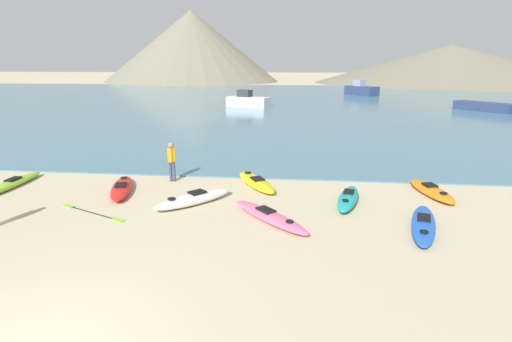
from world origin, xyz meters
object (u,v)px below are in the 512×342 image
(kayak_on_sand_1, at_px, (348,198))
(kayak_on_sand_3, at_px, (122,188))
(kayak_on_sand_0, at_px, (10,184))
(kayak_on_sand_6, at_px, (423,224))
(kayak_on_sand_5, at_px, (256,182))
(moored_boat_2, at_px, (484,107))
(loose_paddle, at_px, (92,213))
(moored_boat_0, at_px, (361,90))
(kayak_on_sand_4, at_px, (194,199))
(kayak_on_sand_7, at_px, (269,216))
(kayak_on_sand_2, at_px, (431,191))
(person_near_waterline, at_px, (172,159))
(moored_boat_1, at_px, (248,101))

(kayak_on_sand_1, bearing_deg, kayak_on_sand_3, 177.43)
(kayak_on_sand_0, xyz_separation_m, kayak_on_sand_6, (14.19, -2.27, -0.00))
(kayak_on_sand_5, xyz_separation_m, kayak_on_sand_6, (5.11, -3.50, -0.02))
(kayak_on_sand_6, xyz_separation_m, moored_boat_2, (14.01, 29.87, 0.34))
(moored_boat_2, relative_size, loose_paddle, 2.05)
(kayak_on_sand_5, distance_m, moored_boat_0, 46.10)
(kayak_on_sand_0, xyz_separation_m, kayak_on_sand_4, (7.25, -0.98, 0.04))
(loose_paddle, bearing_deg, kayak_on_sand_7, 0.22)
(kayak_on_sand_0, xyz_separation_m, kayak_on_sand_5, (9.08, 1.24, 0.02))
(kayak_on_sand_1, relative_size, kayak_on_sand_3, 0.90)
(moored_boat_0, bearing_deg, kayak_on_sand_2, -94.92)
(kayak_on_sand_0, xyz_separation_m, loose_paddle, (4.34, -2.16, -0.12))
(kayak_on_sand_3, relative_size, kayak_on_sand_6, 0.95)
(kayak_on_sand_7, relative_size, moored_boat_0, 0.57)
(kayak_on_sand_1, xyz_separation_m, person_near_waterline, (-6.57, 1.85, 0.72))
(kayak_on_sand_0, height_order, moored_boat_0, moored_boat_0)
(moored_boat_0, distance_m, moored_boat_1, 22.33)
(kayak_on_sand_1, bearing_deg, moored_boat_1, 103.73)
(moored_boat_2, bearing_deg, loose_paddle, -128.73)
(kayak_on_sand_2, bearing_deg, kayak_on_sand_6, -110.16)
(kayak_on_sand_7, bearing_deg, kayak_on_sand_5, 102.79)
(kayak_on_sand_6, bearing_deg, moored_boat_1, 106.14)
(kayak_on_sand_4, distance_m, moored_boat_2, 35.43)
(kayak_on_sand_2, distance_m, kayak_on_sand_7, 6.26)
(kayak_on_sand_2, relative_size, kayak_on_sand_7, 0.98)
(kayak_on_sand_2, relative_size, moored_boat_2, 0.53)
(kayak_on_sand_7, distance_m, moored_boat_2, 34.95)
(kayak_on_sand_3, bearing_deg, moored_boat_0, 72.11)
(loose_paddle, bearing_deg, kayak_on_sand_5, 35.62)
(moored_boat_1, bearing_deg, kayak_on_sand_2, -70.06)
(kayak_on_sand_0, relative_size, kayak_on_sand_6, 1.08)
(moored_boat_2, bearing_deg, kayak_on_sand_5, -125.97)
(kayak_on_sand_0, bearing_deg, loose_paddle, -26.40)
(kayak_on_sand_1, bearing_deg, person_near_waterline, 164.26)
(kayak_on_sand_2, height_order, kayak_on_sand_4, kayak_on_sand_4)
(kayak_on_sand_2, distance_m, kayak_on_sand_6, 3.33)
(moored_boat_0, height_order, moored_boat_2, moored_boat_0)
(kayak_on_sand_4, bearing_deg, person_near_waterline, 121.27)
(kayak_on_sand_0, distance_m, kayak_on_sand_5, 9.16)
(kayak_on_sand_1, xyz_separation_m, moored_boat_1, (-7.14, 29.21, 0.49))
(person_near_waterline, xyz_separation_m, moored_boat_2, (22.45, 26.10, -0.42))
(kayak_on_sand_5, bearing_deg, moored_boat_2, 54.03)
(kayak_on_sand_3, distance_m, kayak_on_sand_5, 4.91)
(kayak_on_sand_2, xyz_separation_m, person_near_waterline, (-9.59, 0.64, 0.73))
(person_near_waterline, relative_size, loose_paddle, 0.60)
(kayak_on_sand_1, distance_m, kayak_on_sand_7, 3.05)
(kayak_on_sand_2, relative_size, person_near_waterline, 1.81)
(kayak_on_sand_7, xyz_separation_m, moored_boat_0, (9.40, 48.34, 0.68))
(kayak_on_sand_3, relative_size, moored_boat_2, 0.57)
(kayak_on_sand_6, bearing_deg, kayak_on_sand_5, 145.57)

